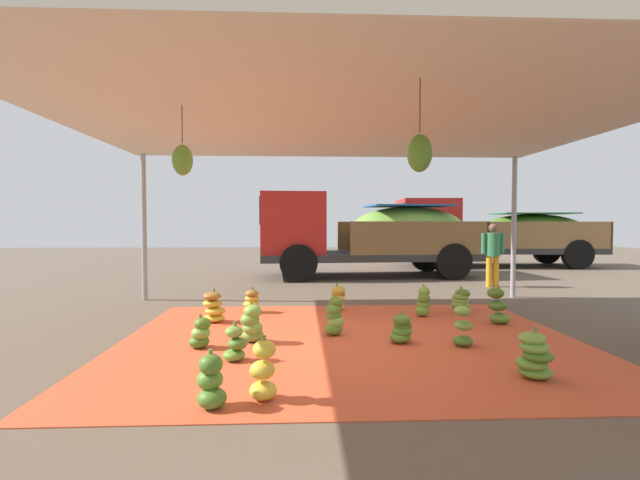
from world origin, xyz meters
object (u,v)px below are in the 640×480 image
at_px(banana_bunch_11, 334,317).
at_px(banana_bunch_6, 337,299).
at_px(banana_bunch_8, 463,328).
at_px(banana_bunch_3, 252,325).
at_px(banana_bunch_14, 498,307).
at_px(banana_bunch_10, 214,308).
at_px(banana_bunch_4, 200,334).
at_px(banana_bunch_9, 211,383).
at_px(banana_bunch_5, 235,345).
at_px(cargo_truck_main, 365,233).
at_px(banana_bunch_7, 263,372).
at_px(worker_0, 493,250).
at_px(banana_bunch_0, 534,357).
at_px(banana_bunch_2, 423,302).
at_px(banana_bunch_12, 252,302).
at_px(banana_bunch_1, 402,329).
at_px(cargo_truck_far, 490,232).
at_px(banana_bunch_13, 461,301).

bearing_deg(banana_bunch_11, banana_bunch_6, 83.91).
relative_size(banana_bunch_8, banana_bunch_11, 1.01).
bearing_deg(banana_bunch_3, banana_bunch_14, 14.45).
xyz_separation_m(banana_bunch_3, banana_bunch_14, (3.66, 0.94, 0.02)).
bearing_deg(banana_bunch_14, banana_bunch_10, 176.30).
xyz_separation_m(banana_bunch_4, banana_bunch_11, (1.71, 0.58, 0.07)).
relative_size(banana_bunch_9, banana_bunch_10, 0.92).
relative_size(banana_bunch_5, cargo_truck_main, 0.07).
distance_m(banana_bunch_7, banana_bunch_9, 0.45).
distance_m(banana_bunch_5, cargo_truck_main, 8.46).
height_order(banana_bunch_3, banana_bunch_4, banana_bunch_3).
relative_size(banana_bunch_3, worker_0, 0.34).
xyz_separation_m(banana_bunch_5, banana_bunch_9, (-0.02, -1.28, 0.03)).
distance_m(banana_bunch_0, banana_bunch_2, 3.01).
xyz_separation_m(banana_bunch_11, banana_bunch_12, (-1.31, 1.59, -0.07)).
bearing_deg(banana_bunch_1, cargo_truck_far, 61.55).
xyz_separation_m(banana_bunch_5, banana_bunch_13, (3.51, 2.59, 0.01)).
height_order(banana_bunch_5, banana_bunch_13, banana_bunch_13).
xyz_separation_m(banana_bunch_10, banana_bunch_13, (4.14, 0.60, -0.03)).
distance_m(banana_bunch_4, cargo_truck_main, 8.14).
distance_m(banana_bunch_11, banana_bunch_12, 2.07).
xyz_separation_m(banana_bunch_1, banana_bunch_8, (0.74, -0.19, 0.06)).
bearing_deg(banana_bunch_9, banana_bunch_3, 86.51).
height_order(banana_bunch_3, banana_bunch_9, banana_bunch_3).
bearing_deg(banana_bunch_13, banana_bunch_1, -127.55).
xyz_separation_m(banana_bunch_5, banana_bunch_10, (-0.62, 1.99, 0.04)).
xyz_separation_m(banana_bunch_0, banana_bunch_10, (-3.69, 2.69, 0.00)).
bearing_deg(banana_bunch_1, banana_bunch_0, -53.37).
distance_m(banana_bunch_11, cargo_truck_far, 11.64).
bearing_deg(banana_bunch_8, banana_bunch_6, 120.61).
relative_size(banana_bunch_14, cargo_truck_main, 0.09).
xyz_separation_m(banana_bunch_1, banana_bunch_5, (-2.04, -0.67, 0.01)).
relative_size(banana_bunch_5, banana_bunch_12, 0.99).
bearing_deg(banana_bunch_14, cargo_truck_main, 100.53).
bearing_deg(banana_bunch_3, cargo_truck_main, 70.90).
height_order(banana_bunch_13, cargo_truck_main, cargo_truck_main).
distance_m(banana_bunch_0, banana_bunch_5, 3.14).
bearing_deg(banana_bunch_14, banana_bunch_9, -141.76).
distance_m(banana_bunch_7, cargo_truck_main, 9.44).
height_order(banana_bunch_0, banana_bunch_5, banana_bunch_0).
xyz_separation_m(banana_bunch_6, cargo_truck_far, (6.16, 7.99, 1.01)).
distance_m(banana_bunch_7, banana_bunch_10, 3.30).
bearing_deg(banana_bunch_9, banana_bunch_11, 63.01).
height_order(banana_bunch_3, cargo_truck_far, cargo_truck_far).
distance_m(cargo_truck_main, worker_0, 3.65).
distance_m(banana_bunch_5, banana_bunch_6, 3.16).
xyz_separation_m(banana_bunch_1, cargo_truck_main, (0.57, 7.31, 1.08)).
relative_size(banana_bunch_10, worker_0, 0.35).
xyz_separation_m(banana_bunch_3, banana_bunch_9, (-0.12, -2.04, -0.02)).
bearing_deg(banana_bunch_4, banana_bunch_1, 3.07).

